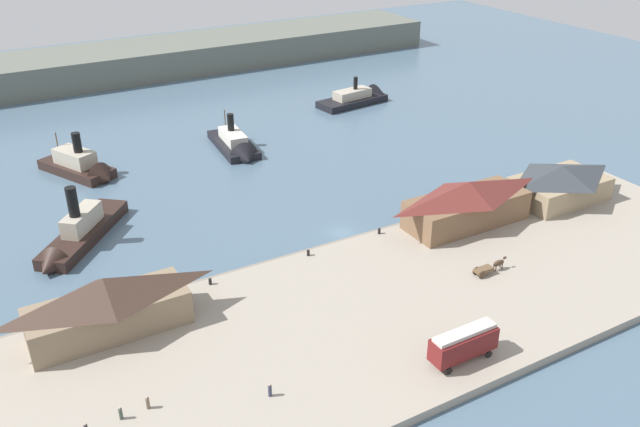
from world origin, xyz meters
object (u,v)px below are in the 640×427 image
(ferry_shed_east_terminal, at_px, (467,202))
(mooring_post_west, at_px, (210,282))
(pedestrian_at_waters_edge, at_px, (148,403))
(ferry_approaching_east, at_px, (237,147))
(ferry_shed_west_terminal, at_px, (107,305))
(ferry_approaching_west, at_px, (360,98))
(ferry_moored_west, at_px, (82,167))
(mooring_post_center_east, at_px, (587,172))
(ferry_shed_central_terminal, at_px, (560,183))
(pedestrian_near_west_shed, at_px, (270,390))
(pedestrian_near_east_shed, at_px, (121,413))
(mooring_post_east, at_px, (308,253))
(mooring_post_center_west, at_px, (379,231))
(ferry_near_quay, at_px, (76,236))
(horse_cart, at_px, (490,267))
(street_tram, at_px, (464,343))

(ferry_shed_east_terminal, xyz_separation_m, mooring_post_west, (-42.87, 3.53, -3.30))
(pedestrian_at_waters_edge, bearing_deg, ferry_approaching_east, 59.38)
(ferry_shed_west_terminal, distance_m, ferry_approaching_west, 102.90)
(ferry_shed_west_terminal, relative_size, ferry_moored_west, 1.08)
(mooring_post_center_east, distance_m, ferry_moored_west, 96.17)
(ferry_shed_central_terminal, distance_m, mooring_post_center_east, 14.23)
(ferry_approaching_east, bearing_deg, pedestrian_near_west_shed, -110.74)
(ferry_shed_central_terminal, bearing_deg, pedestrian_near_east_shed, -169.52)
(ferry_approaching_west, bearing_deg, pedestrian_near_east_shed, -135.36)
(mooring_post_east, relative_size, mooring_post_center_west, 1.00)
(mooring_post_center_west, bearing_deg, ferry_shed_central_terminal, -8.56)
(ferry_shed_west_terminal, relative_size, ferry_approaching_east, 1.03)
(ferry_shed_west_terminal, relative_size, ferry_near_quay, 0.95)
(ferry_shed_east_terminal, bearing_deg, ferry_approaching_east, 110.72)
(ferry_shed_east_terminal, relative_size, pedestrian_near_east_shed, 12.98)
(ferry_shed_central_terminal, bearing_deg, mooring_post_east, 174.20)
(pedestrian_near_east_shed, xyz_separation_m, ferry_approaching_east, (41.74, 65.71, -0.72))
(mooring_post_west, bearing_deg, mooring_post_center_east, 0.13)
(ferry_shed_west_terminal, xyz_separation_m, mooring_post_center_west, (43.34, 4.18, -3.47))
(ferry_shed_west_terminal, bearing_deg, pedestrian_near_west_shed, -59.36)
(horse_cart, distance_m, ferry_near_quay, 63.04)
(mooring_post_west, relative_size, mooring_post_center_west, 1.00)
(pedestrian_at_waters_edge, xyz_separation_m, mooring_post_west, (14.73, 19.43, -0.30))
(mooring_post_center_west, bearing_deg, pedestrian_near_west_shed, -141.69)
(ferry_shed_west_terminal, relative_size, ferry_shed_east_terminal, 0.95)
(ferry_shed_east_terminal, distance_m, ferry_approaching_west, 68.87)
(ferry_approaching_west, bearing_deg, ferry_approaching_east, -159.00)
(ferry_moored_west, bearing_deg, ferry_approaching_east, -6.93)
(mooring_post_west, xyz_separation_m, ferry_approaching_east, (24.08, 46.15, -0.43))
(pedestrian_near_east_shed, bearing_deg, mooring_post_center_west, 23.36)
(horse_cart, xyz_separation_m, ferry_approaching_west, (28.83, 78.69, -0.89))
(horse_cart, bearing_deg, mooring_post_center_west, 112.27)
(pedestrian_near_west_shed, bearing_deg, pedestrian_near_east_shed, 162.90)
(horse_cart, relative_size, mooring_post_east, 6.29)
(horse_cart, relative_size, mooring_post_west, 6.29)
(street_tram, height_order, ferry_approaching_east, ferry_approaching_east)
(ferry_shed_west_terminal, bearing_deg, street_tram, -37.18)
(ferry_shed_west_terminal, bearing_deg, ferry_moored_west, 81.28)
(mooring_post_center_west, height_order, ferry_approaching_east, ferry_approaching_east)
(mooring_post_center_east, distance_m, ferry_near_quay, 91.99)
(street_tram, relative_size, horse_cart, 1.51)
(pedestrian_at_waters_edge, height_order, mooring_post_center_east, pedestrian_at_waters_edge)
(mooring_post_center_west, height_order, ferry_near_quay, ferry_near_quay)
(ferry_approaching_west, distance_m, ferry_moored_west, 72.07)
(ferry_moored_west, relative_size, ferry_near_quay, 0.88)
(horse_cart, distance_m, pedestrian_near_east_shed, 53.51)
(ferry_shed_east_terminal, relative_size, mooring_post_center_east, 23.22)
(ferry_shed_west_terminal, relative_size, ferry_shed_central_terminal, 1.22)
(ferry_shed_west_terminal, xyz_separation_m, ferry_shed_central_terminal, (77.46, -0.96, -0.74))
(mooring_post_center_west, bearing_deg, ferry_approaching_west, 59.58)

